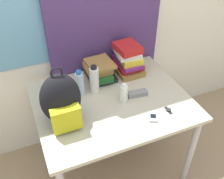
{
  "coord_description": "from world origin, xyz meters",
  "views": [
    {
      "loc": [
        -0.57,
        -0.91,
        2.04
      ],
      "look_at": [
        0.0,
        0.45,
        0.87
      ],
      "focal_mm": 42.0,
      "sensor_mm": 36.0,
      "label": 1
    }
  ],
  "objects_px": {
    "cell_phone": "(153,117)",
    "book_stack_center": "(128,60)",
    "backpack": "(61,101)",
    "sports_bottle": "(94,79)",
    "book_stack_left": "(99,70)",
    "sunscreen_bottle": "(124,93)",
    "wristwatch": "(168,110)",
    "sunglasses_case": "(137,93)",
    "water_bottle": "(80,83)"
  },
  "relations": [
    {
      "from": "book_stack_left",
      "to": "sunscreen_bottle",
      "type": "bearing_deg",
      "value": -79.57
    },
    {
      "from": "book_stack_center",
      "to": "wristwatch",
      "type": "bearing_deg",
      "value": -84.28
    },
    {
      "from": "backpack",
      "to": "book_stack_center",
      "type": "bearing_deg",
      "value": 29.76
    },
    {
      "from": "backpack",
      "to": "sports_bottle",
      "type": "height_order",
      "value": "backpack"
    },
    {
      "from": "sports_bottle",
      "to": "wristwatch",
      "type": "bearing_deg",
      "value": -45.61
    },
    {
      "from": "book_stack_center",
      "to": "water_bottle",
      "type": "relative_size",
      "value": 1.32
    },
    {
      "from": "cell_phone",
      "to": "sunglasses_case",
      "type": "xyz_separation_m",
      "value": [
        0.01,
        0.26,
        0.01
      ]
    },
    {
      "from": "book_stack_left",
      "to": "water_bottle",
      "type": "xyz_separation_m",
      "value": [
        -0.21,
        -0.14,
        0.02
      ]
    },
    {
      "from": "backpack",
      "to": "cell_phone",
      "type": "relative_size",
      "value": 3.97
    },
    {
      "from": "backpack",
      "to": "water_bottle",
      "type": "height_order",
      "value": "backpack"
    },
    {
      "from": "book_stack_center",
      "to": "cell_phone",
      "type": "relative_size",
      "value": 2.55
    },
    {
      "from": "book_stack_center",
      "to": "sunglasses_case",
      "type": "bearing_deg",
      "value": -102.51
    },
    {
      "from": "backpack",
      "to": "sunscreen_bottle",
      "type": "relative_size",
      "value": 2.75
    },
    {
      "from": "sunscreen_bottle",
      "to": "cell_phone",
      "type": "bearing_deg",
      "value": -65.02
    },
    {
      "from": "book_stack_left",
      "to": "water_bottle",
      "type": "distance_m",
      "value": 0.25
    },
    {
      "from": "book_stack_left",
      "to": "sports_bottle",
      "type": "xyz_separation_m",
      "value": [
        -0.09,
        -0.14,
        0.03
      ]
    },
    {
      "from": "sports_bottle",
      "to": "backpack",
      "type": "bearing_deg",
      "value": -142.69
    },
    {
      "from": "book_stack_center",
      "to": "water_bottle",
      "type": "xyz_separation_m",
      "value": [
        -0.46,
        -0.13,
        -0.02
      ]
    },
    {
      "from": "water_bottle",
      "to": "cell_phone",
      "type": "bearing_deg",
      "value": -49.24
    },
    {
      "from": "sports_bottle",
      "to": "wristwatch",
      "type": "distance_m",
      "value": 0.59
    },
    {
      "from": "book_stack_left",
      "to": "book_stack_center",
      "type": "height_order",
      "value": "book_stack_center"
    },
    {
      "from": "water_bottle",
      "to": "wristwatch",
      "type": "relative_size",
      "value": 2.64
    },
    {
      "from": "backpack",
      "to": "sports_bottle",
      "type": "distance_m",
      "value": 0.39
    },
    {
      "from": "book_stack_left",
      "to": "sunscreen_bottle",
      "type": "xyz_separation_m",
      "value": [
        0.06,
        -0.34,
        -0.0
      ]
    },
    {
      "from": "sunscreen_bottle",
      "to": "sports_bottle",
      "type": "bearing_deg",
      "value": 128.76
    },
    {
      "from": "cell_phone",
      "to": "book_stack_center",
      "type": "bearing_deg",
      "value": 82.08
    },
    {
      "from": "book_stack_left",
      "to": "sunglasses_case",
      "type": "distance_m",
      "value": 0.37
    },
    {
      "from": "book_stack_left",
      "to": "sunscreen_bottle",
      "type": "relative_size",
      "value": 1.79
    },
    {
      "from": "cell_phone",
      "to": "sunglasses_case",
      "type": "relative_size",
      "value": 0.69
    },
    {
      "from": "book_stack_center",
      "to": "sunglasses_case",
      "type": "xyz_separation_m",
      "value": [
        -0.07,
        -0.32,
        -0.1
      ]
    },
    {
      "from": "wristwatch",
      "to": "book_stack_center",
      "type": "bearing_deg",
      "value": 95.72
    },
    {
      "from": "book_stack_center",
      "to": "sports_bottle",
      "type": "distance_m",
      "value": 0.38
    },
    {
      "from": "book_stack_left",
      "to": "sunglasses_case",
      "type": "relative_size",
      "value": 1.8
    },
    {
      "from": "sports_bottle",
      "to": "sunglasses_case",
      "type": "bearing_deg",
      "value": -32.42
    },
    {
      "from": "water_bottle",
      "to": "sunscreen_bottle",
      "type": "bearing_deg",
      "value": -36.95
    },
    {
      "from": "book_stack_center",
      "to": "cell_phone",
      "type": "distance_m",
      "value": 0.59
    },
    {
      "from": "backpack",
      "to": "book_stack_left",
      "type": "xyz_separation_m",
      "value": [
        0.4,
        0.37,
        -0.11
      ]
    },
    {
      "from": "sunscreen_bottle",
      "to": "water_bottle",
      "type": "bearing_deg",
      "value": 143.05
    },
    {
      "from": "wristwatch",
      "to": "sunglasses_case",
      "type": "bearing_deg",
      "value": 118.12
    },
    {
      "from": "cell_phone",
      "to": "sports_bottle",
      "type": "bearing_deg",
      "value": 121.69
    },
    {
      "from": "water_bottle",
      "to": "wristwatch",
      "type": "xyz_separation_m",
      "value": [
        0.52,
        -0.42,
        -0.09
      ]
    },
    {
      "from": "cell_phone",
      "to": "wristwatch",
      "type": "xyz_separation_m",
      "value": [
        0.14,
        0.02,
        -0.0
      ]
    },
    {
      "from": "sports_bottle",
      "to": "sunscreen_bottle",
      "type": "bearing_deg",
      "value": -51.24
    },
    {
      "from": "wristwatch",
      "to": "sunscreen_bottle",
      "type": "bearing_deg",
      "value": 138.68
    },
    {
      "from": "sunglasses_case",
      "to": "book_stack_left",
      "type": "bearing_deg",
      "value": 119.73
    },
    {
      "from": "backpack",
      "to": "cell_phone",
      "type": "xyz_separation_m",
      "value": [
        0.57,
        -0.2,
        -0.17
      ]
    },
    {
      "from": "water_bottle",
      "to": "wristwatch",
      "type": "height_order",
      "value": "water_bottle"
    },
    {
      "from": "backpack",
      "to": "cell_phone",
      "type": "distance_m",
      "value": 0.63
    },
    {
      "from": "sports_bottle",
      "to": "sunscreen_bottle",
      "type": "height_order",
      "value": "sports_bottle"
    },
    {
      "from": "sports_bottle",
      "to": "cell_phone",
      "type": "bearing_deg",
      "value": -58.31
    }
  ]
}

